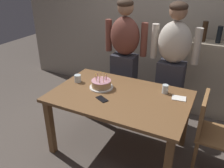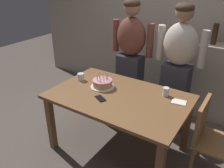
% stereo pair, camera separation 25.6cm
% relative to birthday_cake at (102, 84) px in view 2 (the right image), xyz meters
% --- Properties ---
extents(ground_plane, '(10.00, 10.00, 0.00)m').
position_rel_birthday_cake_xyz_m(ground_plane, '(0.27, -0.07, -0.79)').
color(ground_plane, '#564C44').
extents(back_wall, '(5.20, 0.10, 2.60)m').
position_rel_birthday_cake_xyz_m(back_wall, '(0.27, 1.48, 0.51)').
color(back_wall, '#9E9384').
rests_on(back_wall, ground_plane).
extents(dining_table, '(1.50, 0.96, 0.74)m').
position_rel_birthday_cake_xyz_m(dining_table, '(0.27, -0.07, -0.14)').
color(dining_table, brown).
rests_on(dining_table, ground_plane).
extents(birthday_cake, '(0.28, 0.28, 0.18)m').
position_rel_birthday_cake_xyz_m(birthday_cake, '(0.00, 0.00, 0.00)').
color(birthday_cake, white).
rests_on(birthday_cake, dining_table).
extents(water_glass_near, '(0.07, 0.07, 0.10)m').
position_rel_birthday_cake_xyz_m(water_glass_near, '(0.70, 0.20, 0.00)').
color(water_glass_near, silver).
rests_on(water_glass_near, dining_table).
extents(water_glass_far, '(0.08, 0.08, 0.09)m').
position_rel_birthday_cake_xyz_m(water_glass_far, '(-0.33, 0.01, -0.00)').
color(water_glass_far, silver).
rests_on(water_glass_far, dining_table).
extents(cell_phone, '(0.16, 0.13, 0.01)m').
position_rel_birthday_cake_xyz_m(cell_phone, '(0.14, -0.24, -0.04)').
color(cell_phone, black).
rests_on(cell_phone, dining_table).
extents(napkin_stack, '(0.16, 0.13, 0.01)m').
position_rel_birthday_cake_xyz_m(napkin_stack, '(0.87, 0.15, -0.04)').
color(napkin_stack, white).
rests_on(napkin_stack, dining_table).
extents(person_man_bearded, '(0.61, 0.27, 1.66)m').
position_rel_birthday_cake_xyz_m(person_man_bearded, '(-0.03, 0.72, 0.09)').
color(person_man_bearded, '#33333D').
rests_on(person_man_bearded, ground_plane).
extents(person_woman_cardigan, '(0.61, 0.27, 1.66)m').
position_rel_birthday_cake_xyz_m(person_woman_cardigan, '(0.64, 0.72, 0.09)').
color(person_woman_cardigan, '#33333D').
rests_on(person_woman_cardigan, ground_plane).
extents(dining_chair, '(0.42, 0.42, 0.87)m').
position_rel_birthday_cake_xyz_m(dining_chair, '(1.23, 0.06, -0.27)').
color(dining_chair, olive).
rests_on(dining_chair, ground_plane).
extents(shelf_cabinet, '(0.67, 0.30, 1.37)m').
position_rel_birthday_cake_xyz_m(shelf_cabinet, '(1.10, 1.26, -0.23)').
color(shelf_cabinet, tan).
rests_on(shelf_cabinet, ground_plane).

